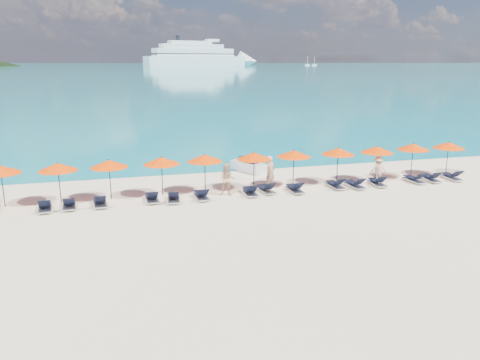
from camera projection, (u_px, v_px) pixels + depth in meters
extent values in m
plane|color=beige|center=(256.00, 219.00, 22.86)|extent=(1400.00, 1400.00, 0.00)
cube|color=#1FA9B2|center=(116.00, 65.00, 640.22)|extent=(1600.00, 1300.00, 0.01)
cube|color=white|center=(196.00, 61.00, 546.70)|extent=(122.22, 53.14, 10.97)
cone|color=white|center=(249.00, 61.00, 582.10)|extent=(29.68, 29.68, 24.14)
cube|color=white|center=(194.00, 52.00, 543.16)|extent=(98.07, 43.57, 8.78)
cube|color=white|center=(192.00, 47.00, 540.44)|extent=(76.53, 35.70, 5.49)
cube|color=white|center=(190.00, 43.00, 538.26)|extent=(52.38, 26.13, 3.84)
cube|color=black|center=(194.00, 54.00, 543.57)|extent=(99.29, 44.11, 0.99)
cube|color=black|center=(194.00, 50.00, 542.61)|extent=(96.85, 43.04, 0.99)
cylinder|color=black|center=(178.00, 38.00, 529.77)|extent=(4.83, 4.83, 6.04)
cube|color=white|center=(307.00, 65.00, 582.62)|extent=(6.09, 2.03, 1.62)
cylinder|color=white|center=(307.00, 61.00, 581.30)|extent=(0.37, 0.37, 10.15)
cube|color=white|center=(314.00, 65.00, 578.86)|extent=(5.67, 1.89, 1.51)
cylinder|color=white|center=(314.00, 61.00, 577.63)|extent=(0.34, 0.34, 9.44)
cube|color=silver|center=(248.00, 167.00, 32.43)|extent=(2.12, 2.88, 0.62)
cube|color=black|center=(250.00, 161.00, 32.16)|extent=(1.01, 1.26, 0.40)
cylinder|color=black|center=(242.00, 156.00, 32.77)|extent=(0.59, 0.34, 0.07)
imported|color=#DAAC82|center=(270.00, 172.00, 28.05)|extent=(0.86, 0.75, 1.98)
imported|color=#DAAC82|center=(227.00, 180.00, 26.50)|extent=(1.04, 0.80, 1.88)
imported|color=#DAAC82|center=(378.00, 170.00, 29.17)|extent=(1.19, 0.73, 1.72)
cylinder|color=black|center=(3.00, 187.00, 24.43)|extent=(0.05, 0.05, 2.20)
cone|color=#FA3E00|center=(0.00, 170.00, 24.20)|extent=(2.10, 2.10, 0.42)
sphere|color=black|center=(0.00, 165.00, 24.14)|extent=(0.08, 0.08, 0.08)
cylinder|color=black|center=(59.00, 184.00, 25.03)|extent=(0.05, 0.05, 2.20)
cone|color=#FA3E00|center=(58.00, 167.00, 24.80)|extent=(2.10, 2.10, 0.42)
sphere|color=black|center=(57.00, 163.00, 24.74)|extent=(0.08, 0.08, 0.08)
cylinder|color=black|center=(110.00, 180.00, 25.79)|extent=(0.05, 0.05, 2.20)
cone|color=#FA3E00|center=(109.00, 164.00, 25.56)|extent=(2.10, 2.10, 0.42)
sphere|color=black|center=(109.00, 160.00, 25.50)|extent=(0.08, 0.08, 0.08)
cylinder|color=black|center=(162.00, 176.00, 26.54)|extent=(0.05, 0.05, 2.20)
cone|color=#FA3E00|center=(161.00, 161.00, 26.31)|extent=(2.10, 2.10, 0.42)
sphere|color=black|center=(161.00, 157.00, 26.26)|extent=(0.08, 0.08, 0.08)
cylinder|color=black|center=(205.00, 173.00, 27.26)|extent=(0.05, 0.05, 2.20)
cone|color=#FA3E00|center=(205.00, 158.00, 27.03)|extent=(2.10, 2.10, 0.42)
sphere|color=black|center=(205.00, 154.00, 26.98)|extent=(0.08, 0.08, 0.08)
cylinder|color=black|center=(254.00, 171.00, 27.85)|extent=(0.05, 0.05, 2.20)
cone|color=#FA3E00|center=(254.00, 156.00, 27.62)|extent=(2.10, 2.10, 0.42)
sphere|color=black|center=(254.00, 152.00, 27.56)|extent=(0.08, 0.08, 0.08)
cylinder|color=black|center=(293.00, 168.00, 28.54)|extent=(0.05, 0.05, 2.20)
cone|color=#FA3E00|center=(294.00, 154.00, 28.31)|extent=(2.10, 2.10, 0.42)
sphere|color=black|center=(294.00, 150.00, 28.25)|extent=(0.08, 0.08, 0.08)
cylinder|color=black|center=(337.00, 166.00, 29.24)|extent=(0.05, 0.05, 2.20)
cone|color=#FA3E00|center=(338.00, 151.00, 29.01)|extent=(2.10, 2.10, 0.42)
sphere|color=black|center=(338.00, 148.00, 28.96)|extent=(0.08, 0.08, 0.08)
cylinder|color=black|center=(376.00, 164.00, 29.78)|extent=(0.05, 0.05, 2.20)
cone|color=#FA3E00|center=(377.00, 150.00, 29.55)|extent=(2.10, 2.10, 0.42)
sphere|color=black|center=(377.00, 146.00, 29.50)|extent=(0.08, 0.08, 0.08)
cylinder|color=black|center=(412.00, 161.00, 30.72)|extent=(0.05, 0.05, 2.20)
cone|color=#FA3E00|center=(413.00, 147.00, 30.49)|extent=(2.10, 2.10, 0.42)
sphere|color=black|center=(414.00, 143.00, 30.44)|extent=(0.08, 0.08, 0.08)
cylinder|color=black|center=(447.00, 159.00, 31.29)|extent=(0.05, 0.05, 2.20)
cone|color=#FA3E00|center=(449.00, 145.00, 31.06)|extent=(2.10, 2.10, 0.42)
sphere|color=black|center=(449.00, 142.00, 31.00)|extent=(0.08, 0.08, 0.08)
cube|color=silver|center=(45.00, 208.00, 24.04)|extent=(0.79, 1.75, 0.06)
cube|color=black|center=(45.00, 204.00, 24.22)|extent=(0.66, 1.15, 0.04)
cube|color=black|center=(44.00, 203.00, 23.44)|extent=(0.60, 0.59, 0.43)
cube|color=silver|center=(69.00, 206.00, 24.42)|extent=(0.74, 1.74, 0.06)
cube|color=black|center=(69.00, 201.00, 24.61)|extent=(0.63, 1.14, 0.04)
cube|color=black|center=(68.00, 201.00, 23.82)|extent=(0.59, 0.57, 0.43)
cube|color=silver|center=(100.00, 203.00, 24.80)|extent=(0.79, 1.75, 0.06)
cube|color=black|center=(99.00, 199.00, 24.99)|extent=(0.66, 1.15, 0.04)
cube|color=black|center=(100.00, 199.00, 24.20)|extent=(0.60, 0.59, 0.43)
cube|color=silver|center=(152.00, 199.00, 25.58)|extent=(0.68, 1.72, 0.06)
cube|color=black|center=(151.00, 195.00, 25.77)|extent=(0.59, 1.12, 0.04)
cube|color=black|center=(153.00, 194.00, 24.97)|extent=(0.57, 0.55, 0.43)
cube|color=silver|center=(174.00, 199.00, 25.58)|extent=(0.79, 1.75, 0.06)
cube|color=black|center=(173.00, 195.00, 25.78)|extent=(0.66, 1.15, 0.04)
cube|color=black|center=(174.00, 195.00, 24.95)|extent=(0.60, 0.59, 0.43)
cube|color=silver|center=(201.00, 197.00, 26.04)|extent=(0.70, 1.73, 0.06)
cube|color=black|center=(200.00, 193.00, 26.23)|extent=(0.60, 1.12, 0.04)
cube|color=black|center=(203.00, 192.00, 25.43)|extent=(0.57, 0.56, 0.43)
cube|color=silver|center=(250.00, 193.00, 26.79)|extent=(0.71, 1.73, 0.06)
cube|color=black|center=(249.00, 189.00, 26.99)|extent=(0.61, 1.13, 0.04)
cube|color=black|center=(252.00, 188.00, 26.17)|extent=(0.58, 0.57, 0.43)
cube|color=silver|center=(266.00, 190.00, 27.28)|extent=(0.77, 1.75, 0.06)
cube|color=black|center=(264.00, 187.00, 27.47)|extent=(0.64, 1.14, 0.04)
cube|color=black|center=(270.00, 186.00, 26.68)|extent=(0.60, 0.58, 0.43)
cube|color=silver|center=(295.00, 190.00, 27.39)|extent=(0.62, 1.70, 0.06)
cube|color=black|center=(293.00, 186.00, 27.58)|extent=(0.55, 1.10, 0.04)
cube|color=black|center=(298.00, 185.00, 26.77)|extent=(0.55, 0.54, 0.43)
cube|color=silver|center=(335.00, 186.00, 28.23)|extent=(0.67, 1.72, 0.06)
cube|color=black|center=(333.00, 182.00, 28.43)|extent=(0.58, 1.11, 0.04)
cube|color=black|center=(340.00, 182.00, 27.62)|extent=(0.56, 0.55, 0.43)
cube|color=silver|center=(355.00, 186.00, 28.31)|extent=(0.74, 1.74, 0.06)
cube|color=black|center=(353.00, 182.00, 28.50)|extent=(0.62, 1.14, 0.04)
cube|color=black|center=(360.00, 181.00, 27.70)|extent=(0.59, 0.57, 0.43)
cube|color=silver|center=(377.00, 183.00, 28.80)|extent=(0.78, 1.75, 0.06)
cube|color=black|center=(375.00, 180.00, 29.00)|extent=(0.66, 1.15, 0.04)
cube|color=black|center=(381.00, 179.00, 28.17)|extent=(0.60, 0.59, 0.43)
cube|color=silver|center=(414.00, 180.00, 29.53)|extent=(0.70, 1.73, 0.06)
cube|color=black|center=(412.00, 177.00, 29.72)|extent=(0.60, 1.12, 0.04)
cube|color=black|center=(420.00, 176.00, 28.92)|extent=(0.57, 0.56, 0.43)
cube|color=silver|center=(430.00, 179.00, 29.82)|extent=(0.78, 1.75, 0.06)
cube|color=black|center=(428.00, 176.00, 30.02)|extent=(0.65, 1.15, 0.04)
cube|color=black|center=(436.00, 175.00, 29.19)|extent=(0.60, 0.59, 0.43)
cube|color=silver|center=(451.00, 178.00, 30.20)|extent=(0.73, 1.74, 0.06)
cube|color=black|center=(449.00, 174.00, 30.40)|extent=(0.62, 1.14, 0.04)
cube|color=black|center=(457.00, 173.00, 29.58)|extent=(0.59, 0.57, 0.43)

